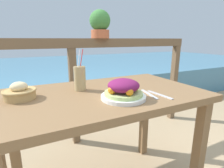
% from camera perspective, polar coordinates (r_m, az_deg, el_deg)
% --- Properties ---
extents(patio_table, '(1.19, 0.71, 0.77)m').
position_cam_1_polar(patio_table, '(1.09, -2.66, -8.26)').
color(patio_table, olive).
rests_on(patio_table, ground_plane).
extents(railing_fence, '(2.80, 0.08, 1.09)m').
position_cam_1_polar(railing_fence, '(1.76, -12.81, 5.33)').
color(railing_fence, brown).
rests_on(railing_fence, ground_plane).
extents(sea_backdrop, '(12.00, 4.00, 0.53)m').
position_cam_1_polar(sea_backdrop, '(4.29, -20.38, 2.49)').
color(sea_backdrop, teal).
rests_on(sea_backdrop, ground_plane).
extents(salad_plate, '(0.24, 0.24, 0.11)m').
position_cam_1_polar(salad_plate, '(0.93, 3.77, -2.05)').
color(salad_plate, white).
rests_on(salad_plate, patio_table).
extents(drink_glass, '(0.07, 0.07, 0.25)m').
position_cam_1_polar(drink_glass, '(1.09, -10.46, 1.81)').
color(drink_glass, tan).
rests_on(drink_glass, patio_table).
extents(bread_basket, '(0.17, 0.17, 0.09)m').
position_cam_1_polar(bread_basket, '(1.04, -27.93, -2.39)').
color(bread_basket, tan).
rests_on(bread_basket, patio_table).
extents(potted_plant, '(0.21, 0.21, 0.28)m').
position_cam_1_polar(potted_plant, '(1.84, -3.95, 19.04)').
color(potted_plant, '#B75B38').
rests_on(potted_plant, railing_fence).
extents(fork, '(0.05, 0.18, 0.00)m').
position_cam_1_polar(fork, '(1.03, 12.04, -3.24)').
color(fork, silver).
rests_on(fork, patio_table).
extents(knife, '(0.04, 0.18, 0.00)m').
position_cam_1_polar(knife, '(1.03, 15.29, -3.40)').
color(knife, silver).
rests_on(knife, patio_table).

